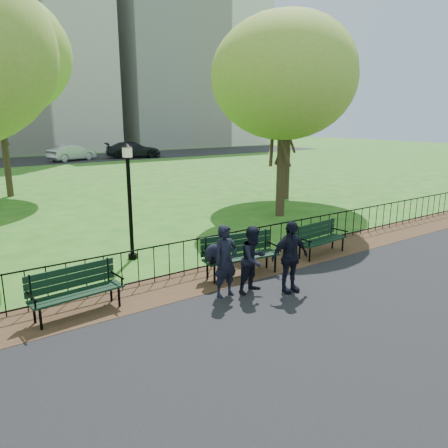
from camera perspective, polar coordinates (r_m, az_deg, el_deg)
ground at (r=9.67m, az=3.97°, el=-9.42°), size 120.00×120.00×0.00m
asphalt_path at (r=7.65m, az=21.03°, el=-17.03°), size 60.00×9.20×0.01m
dirt_strip at (r=10.78m, az=-1.10°, el=-6.80°), size 60.00×1.60×0.01m
iron_fence at (r=11.02m, az=-2.58°, el=-3.69°), size 24.06×0.06×1.00m
apartment_east at (r=63.87m, az=-5.63°, el=21.11°), size 20.00×15.00×24.00m
park_bench_main at (r=10.50m, az=0.82°, el=-3.59°), size 2.07×0.86×1.11m
park_bench_left_a at (r=9.13m, az=-18.92°, el=-7.64°), size 1.85×0.71×1.02m
park_bench_right_a at (r=12.59m, az=12.35°, el=-1.47°), size 1.77×0.69×0.98m
lamppost at (r=11.94m, az=-12.23°, el=3.39°), size 0.28×0.28×3.15m
tree_near_e at (r=17.13m, az=7.83°, el=18.46°), size 5.42×5.42×7.55m
tree_mid_e at (r=20.99m, az=8.59°, el=19.20°), size 6.03×6.03×8.41m
person_left at (r=9.39m, az=0.21°, el=-4.86°), size 0.58×0.38×1.59m
person_mid at (r=9.66m, az=3.89°, el=-4.62°), size 0.79×0.51×1.50m
person_right at (r=9.73m, az=8.59°, el=-4.26°), size 0.98×0.49×1.61m
sedan_silver at (r=41.64m, az=-19.25°, el=8.80°), size 4.60×2.92×1.43m
sedan_dark at (r=43.23m, az=-11.78°, el=9.48°), size 5.55×3.43×1.50m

